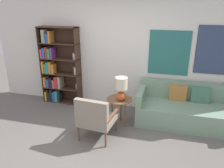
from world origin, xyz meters
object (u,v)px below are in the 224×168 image
at_px(armchair, 95,117).
at_px(side_table, 119,102).
at_px(bookshelf, 56,69).
at_px(table_lamp, 121,88).
at_px(couch, 188,109).

height_order(armchair, side_table, armchair).
distance_m(bookshelf, table_lamp, 1.99).
height_order(bookshelf, side_table, bookshelf).
bearing_deg(couch, armchair, -146.97).
height_order(couch, table_lamp, table_lamp).
relative_size(couch, side_table, 3.57).
xyz_separation_m(armchair, couch, (1.67, 1.09, -0.16)).
xyz_separation_m(bookshelf, armchair, (1.48, -1.38, -0.39)).
relative_size(armchair, couch, 0.41).
height_order(armchair, table_lamp, table_lamp).
bearing_deg(table_lamp, armchair, -120.69).
height_order(bookshelf, table_lamp, bookshelf).
height_order(armchair, couch, armchair).
bearing_deg(couch, side_table, -162.00).
bearing_deg(bookshelf, side_table, -22.48).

